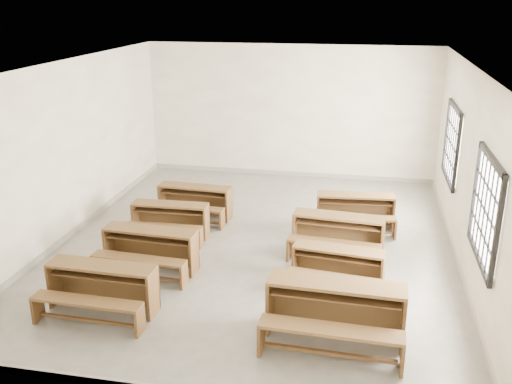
% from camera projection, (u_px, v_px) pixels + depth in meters
% --- Properties ---
extents(room, '(8.50, 8.50, 3.20)m').
position_uv_depth(room, '(261.00, 129.00, 9.64)').
color(room, gray).
rests_on(room, ground).
extents(desk_set_0, '(1.58, 0.85, 0.70)m').
position_uv_depth(desk_set_0, '(101.00, 285.00, 8.05)').
color(desk_set_0, brown).
rests_on(desk_set_0, ground).
extents(desk_set_1, '(1.58, 0.88, 0.69)m').
position_uv_depth(desk_set_1, '(150.00, 247.00, 9.28)').
color(desk_set_1, brown).
rests_on(desk_set_1, ground).
extents(desk_set_2, '(1.44, 0.78, 0.64)m').
position_uv_depth(desk_set_2, '(170.00, 218.00, 10.57)').
color(desk_set_2, brown).
rests_on(desk_set_2, ground).
extents(desk_set_3, '(1.51, 0.85, 0.66)m').
position_uv_depth(desk_set_3, '(194.00, 200.00, 11.46)').
color(desk_set_3, brown).
rests_on(desk_set_3, ground).
extents(desk_set_4, '(1.81, 0.99, 0.80)m').
position_uv_depth(desk_set_4, '(335.00, 308.00, 7.36)').
color(desk_set_4, brown).
rests_on(desk_set_4, ground).
extents(desk_set_5, '(1.47, 0.88, 0.63)m').
position_uv_depth(desk_set_5, '(338.00, 265.00, 8.74)').
color(desk_set_5, brown).
rests_on(desk_set_5, ground).
extents(desk_set_6, '(1.63, 0.94, 0.70)m').
position_uv_depth(desk_set_6, '(338.00, 232.00, 9.83)').
color(desk_set_6, brown).
rests_on(desk_set_6, ground).
extents(desk_set_7, '(1.53, 0.88, 0.67)m').
position_uv_depth(desk_set_7, '(355.00, 209.00, 10.96)').
color(desk_set_7, brown).
rests_on(desk_set_7, ground).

